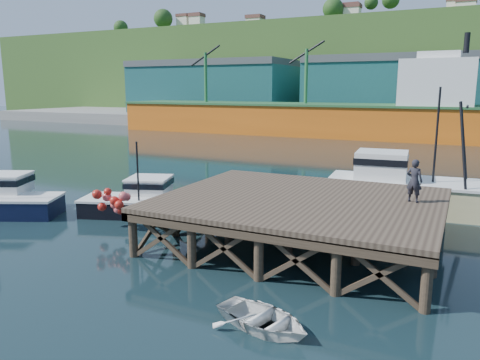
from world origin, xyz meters
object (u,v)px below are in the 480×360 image
Objects in this scene: boat_navy at (0,199)px; dockworker at (414,181)px; dinghy at (263,319)px; boat_black at (145,201)px; trawler at (419,187)px.

dockworker is at bearing -14.20° from boat_navy.
dinghy is at bearing -40.78° from boat_navy.
boat_black reaches higher than dinghy.
trawler is 3.49× the size of dinghy.
dockworker is (0.33, -6.87, 1.61)m from trawler.
boat_navy is 3.83× the size of dockworker.
trawler is (20.84, 10.74, 0.60)m from boat_navy.
trawler is at bearing 6.56° from dinghy.
dinghy is 1.65× the size of dockworker.
boat_navy is at bearing -157.57° from trawler.
boat_navy is 18.87m from dinghy.
dinghy is at bearing -57.82° from boat_black.
dinghy is at bearing 84.74° from dockworker.
boat_black is at bearing -157.11° from trawler.
trawler is (13.67, 7.18, 0.67)m from boat_black.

